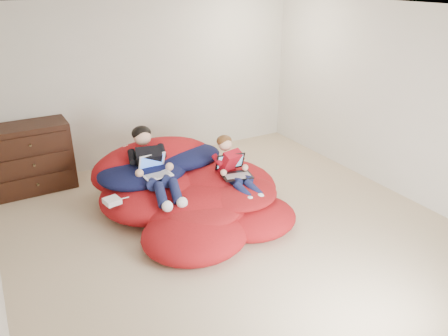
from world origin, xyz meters
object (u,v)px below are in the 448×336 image
older_boy (152,163)px  laptop_white (155,169)px  laptop_black (234,169)px  younger_boy (233,165)px  dresser (31,158)px  beanbag_pile (190,192)px

older_boy → laptop_white: (0.00, -0.09, -0.05)m
laptop_black → older_boy: bearing=154.5°
younger_boy → laptop_black: bearing=-90.0°
older_boy → laptop_white: 0.11m
dresser → laptop_black: size_ratio=2.45×
older_boy → laptop_black: bearing=-25.5°
dresser → older_boy: bearing=-48.5°
older_boy → younger_boy: bearing=-24.2°
beanbag_pile → younger_boy: bearing=-23.2°
beanbag_pile → laptop_white: (-0.41, 0.10, 0.37)m
laptop_white → dresser: bearing=129.6°
dresser → beanbag_pile: 2.32m
dresser → beanbag_pile: dresser is taller
older_boy → younger_boy: 1.01m
older_boy → laptop_black: size_ratio=2.71×
younger_boy → laptop_white: 0.97m
dresser → laptop_white: 1.97m
younger_boy → beanbag_pile: bearing=156.8°
laptop_white → beanbag_pile: bearing=-13.8°
younger_boy → laptop_white: bearing=160.9°
beanbag_pile → laptop_black: beanbag_pile is taller
dresser → laptop_white: bearing=-50.4°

